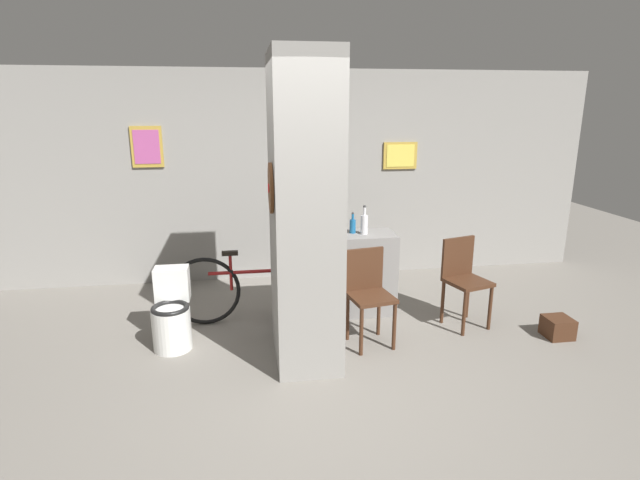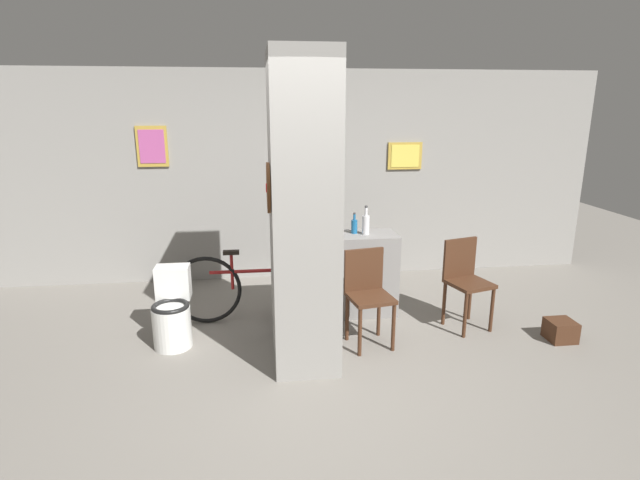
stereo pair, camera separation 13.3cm
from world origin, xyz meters
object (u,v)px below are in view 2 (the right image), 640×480
Objects in this scene: chair_near_pillar at (368,292)px; bottle_tall at (366,224)px; toilet at (172,313)px; bicycle at (259,287)px; chair_by_doorway at (465,278)px.

bottle_tall is at bearing 69.93° from chair_near_pillar.
bottle_tall reaches higher than chair_near_pillar.
chair_near_pillar is at bearing -6.31° from toilet.
chair_near_pillar is 0.50× the size of bicycle.
bottle_tall is (0.12, 0.70, 0.48)m from chair_near_pillar.
toilet is at bearing -165.41° from bottle_tall.
toilet is 2.86m from chair_by_doorway.
chair_by_doorway reaches higher than bicycle.
chair_near_pillar is at bearing 176.78° from chair_by_doorway.
bicycle is at bearing 153.02° from chair_by_doorway.
chair_by_doorway is 1.14m from bottle_tall.
toilet is 0.40× the size of bicycle.
chair_near_pillar and chair_by_doorway have the same top height.
bicycle is at bearing 137.54° from chair_near_pillar.
chair_by_doorway is at bearing -10.70° from bicycle.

